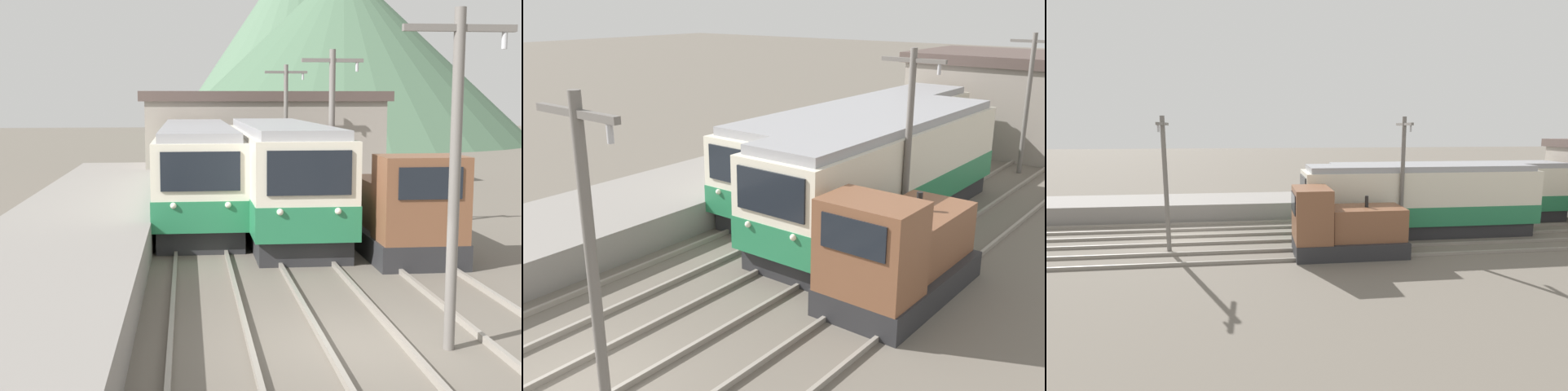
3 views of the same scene
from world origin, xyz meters
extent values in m
plane|color=#665E54|center=(0.00, 0.00, 0.00)|extent=(200.00, 200.00, 0.00)
cube|color=gray|center=(-0.52, 0.00, 0.07)|extent=(0.10, 60.00, 0.14)
cube|color=#28282B|center=(-2.60, 14.98, 0.35)|extent=(2.58, 13.97, 0.70)
cube|color=silver|center=(-2.60, 14.98, 1.96)|extent=(2.80, 14.55, 2.53)
cube|color=#267A4C|center=(-2.60, 14.98, 1.15)|extent=(2.84, 14.59, 0.91)
cube|color=black|center=(-2.60, 7.68, 2.47)|extent=(2.24, 0.06, 1.11)
sphere|color=silver|center=(-3.37, 7.67, 1.51)|extent=(0.18, 0.18, 0.18)
sphere|color=silver|center=(-1.83, 7.67, 1.51)|extent=(0.18, 0.18, 0.18)
cube|color=#939399|center=(-2.60, 14.98, 3.37)|extent=(2.46, 13.97, 0.28)
cube|color=#28282B|center=(0.20, 11.98, 0.35)|extent=(2.58, 11.52, 0.70)
cube|color=silver|center=(0.20, 11.98, 2.04)|extent=(2.80, 12.00, 2.68)
cube|color=#267A4C|center=(0.20, 11.98, 1.18)|extent=(2.84, 12.04, 0.96)
cube|color=black|center=(0.20, 5.95, 2.57)|extent=(2.24, 0.06, 1.18)
sphere|color=silver|center=(-0.57, 5.94, 1.56)|extent=(0.18, 0.18, 0.18)
sphere|color=silver|center=(0.97, 5.94, 1.56)|extent=(0.18, 0.18, 0.18)
cube|color=#939399|center=(0.20, 11.98, 3.52)|extent=(2.46, 11.52, 0.28)
cube|color=#28282B|center=(3.20, 7.63, 0.35)|extent=(2.40, 4.85, 0.70)
cube|color=brown|center=(3.20, 5.99, 1.85)|extent=(2.28, 1.55, 2.30)
cube|color=black|center=(3.20, 5.19, 2.36)|extent=(1.68, 0.04, 0.83)
cube|color=brown|center=(3.20, 8.41, 1.40)|extent=(1.92, 3.20, 1.40)
cylinder|color=black|center=(3.20, 8.41, 2.35)|extent=(0.16, 0.16, 0.50)
cylinder|color=slate|center=(1.70, -0.36, 3.03)|extent=(0.20, 0.20, 6.05)
cube|color=slate|center=(1.70, -0.36, 5.70)|extent=(2.00, 0.12, 0.12)
cylinder|color=#B2B2B7|center=(2.50, -0.36, 5.50)|extent=(0.10, 0.10, 0.30)
cylinder|color=slate|center=(1.70, 10.55, 3.03)|extent=(0.20, 0.20, 6.05)
cube|color=slate|center=(1.70, 10.55, 5.70)|extent=(2.00, 0.12, 0.12)
cylinder|color=#B2B2B7|center=(2.50, 10.55, 5.50)|extent=(0.10, 0.10, 0.30)
cylinder|color=slate|center=(1.70, 21.47, 3.03)|extent=(0.20, 0.20, 6.05)
cube|color=slate|center=(1.70, 21.47, 5.70)|extent=(2.00, 0.12, 0.12)
cube|color=gray|center=(1.02, 26.00, 2.17)|extent=(12.00, 6.00, 4.34)
camera|label=1|loc=(-2.98, -12.60, 4.52)|focal=50.00mm
camera|label=2|loc=(9.78, -5.52, 7.30)|focal=42.00mm
camera|label=3|loc=(20.22, 3.64, 5.47)|focal=28.00mm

